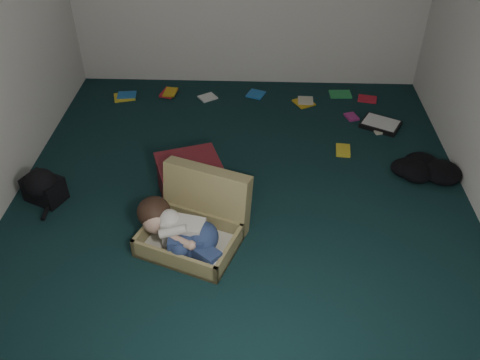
{
  "coord_description": "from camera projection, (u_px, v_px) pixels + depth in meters",
  "views": [
    {
      "loc": [
        0.13,
        -3.37,
        2.89
      ],
      "look_at": [
        0.0,
        -0.15,
        0.35
      ],
      "focal_mm": 38.0,
      "sensor_mm": 36.0,
      "label": 1
    }
  ],
  "objects": [
    {
      "name": "person",
      "position": [
        180.0,
        230.0,
        3.85
      ],
      "size": [
        0.71,
        0.57,
        0.33
      ],
      "rotation": [
        0.0,
        0.0,
        -0.36
      ],
      "color": "beige",
      "rests_on": "suitcase"
    },
    {
      "name": "wall_front",
      "position": [
        218.0,
        330.0,
        1.86
      ],
      "size": [
        4.5,
        0.0,
        4.5
      ],
      "primitive_type": "plane",
      "rotation": [
        -1.57,
        0.0,
        0.0
      ],
      "color": "silver",
      "rests_on": "ground"
    },
    {
      "name": "clothing_pile",
      "position": [
        426.0,
        166.0,
        4.71
      ],
      "size": [
        0.51,
        0.43,
        0.15
      ],
      "primitive_type": null,
      "rotation": [
        0.0,
        0.0,
        -0.1
      ],
      "color": "black",
      "rests_on": "floor"
    },
    {
      "name": "floor",
      "position": [
        241.0,
        201.0,
        4.43
      ],
      "size": [
        4.5,
        4.5,
        0.0
      ],
      "primitive_type": "plane",
      "color": "black",
      "rests_on": "ground"
    },
    {
      "name": "backpack",
      "position": [
        44.0,
        188.0,
        4.38
      ],
      "size": [
        0.5,
        0.46,
        0.24
      ],
      "primitive_type": null,
      "rotation": [
        0.0,
        0.0,
        -0.43
      ],
      "color": "black",
      "rests_on": "floor"
    },
    {
      "name": "book_scatter",
      "position": [
        282.0,
        106.0,
        5.7
      ],
      "size": [
        3.02,
        1.36,
        0.02
      ],
      "color": "gold",
      "rests_on": "floor"
    },
    {
      "name": "suitcase",
      "position": [
        197.0,
        221.0,
        4.0
      ],
      "size": [
        0.92,
        0.91,
        0.53
      ],
      "rotation": [
        0.0,
        0.0,
        -0.36
      ],
      "color": "#928450",
      "rests_on": "floor"
    },
    {
      "name": "maroon_bin",
      "position": [
        189.0,
        177.0,
        4.41
      ],
      "size": [
        0.63,
        0.56,
        0.36
      ],
      "rotation": [
        0.0,
        0.0,
        0.35
      ],
      "color": "#5B1218",
      "rests_on": "floor"
    },
    {
      "name": "paper_tray",
      "position": [
        381.0,
        124.0,
        5.38
      ],
      "size": [
        0.48,
        0.44,
        0.05
      ],
      "rotation": [
        0.0,
        0.0,
        -0.49
      ],
      "color": "black",
      "rests_on": "floor"
    }
  ]
}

